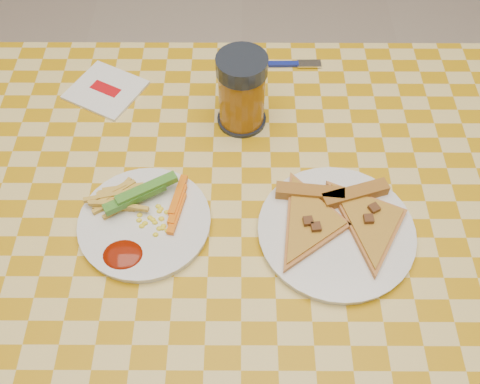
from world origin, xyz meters
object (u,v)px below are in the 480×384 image
object	(u,v)px
plate_left	(145,223)
table	(241,241)
plate_right	(336,232)
drink_glass	(242,92)

from	to	relation	value
plate_left	table	bearing A→B (deg)	4.99
plate_left	plate_right	bearing A→B (deg)	-2.92
table	drink_glass	world-z (taller)	drink_glass
plate_left	drink_glass	world-z (taller)	drink_glass
table	plate_right	xyz separation A→B (m)	(0.15, -0.03, 0.08)
plate_left	plate_right	distance (m)	0.31
plate_right	drink_glass	distance (m)	0.30
table	plate_right	distance (m)	0.17
table	plate_left	bearing A→B (deg)	-175.01
table	drink_glass	bearing A→B (deg)	90.04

